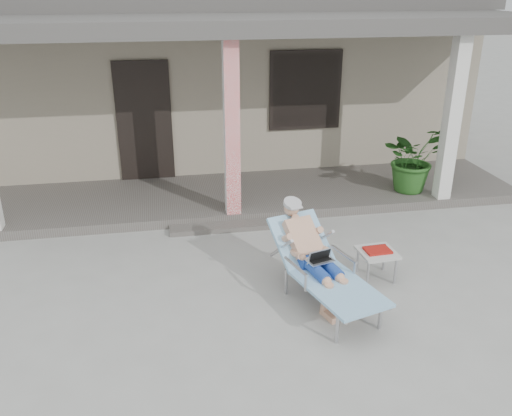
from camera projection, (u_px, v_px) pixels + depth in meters
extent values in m
plane|color=#9E9E99|center=(258.00, 292.00, 6.57)|extent=(60.00, 60.00, 0.00)
cube|color=gray|center=(205.00, 78.00, 11.88)|extent=(10.00, 5.00, 3.00)
cube|color=black|center=(144.00, 122.00, 9.49)|extent=(0.95, 0.06, 2.10)
cube|color=black|center=(305.00, 90.00, 9.79)|extent=(1.20, 0.06, 1.30)
cube|color=black|center=(305.00, 90.00, 9.79)|extent=(1.32, 0.05, 1.42)
cube|color=#605B56|center=(226.00, 196.00, 9.27)|extent=(10.00, 2.00, 0.15)
cube|color=red|center=(232.00, 130.00, 7.96)|extent=(0.22, 0.22, 2.61)
cube|color=silver|center=(452.00, 120.00, 8.53)|extent=(0.22, 0.22, 2.61)
cube|color=#474442|center=(222.00, 24.00, 8.17)|extent=(10.00, 2.30, 0.24)
cube|color=#605B56|center=(236.00, 226.00, 8.24)|extent=(2.00, 0.30, 0.07)
cylinder|color=#B7B7BC|center=(337.00, 329.00, 5.59)|extent=(0.04, 0.04, 0.34)
cylinder|color=#B7B7BC|center=(380.00, 315.00, 5.82)|extent=(0.04, 0.04, 0.34)
cylinder|color=#B7B7BC|center=(286.00, 282.00, 6.47)|extent=(0.04, 0.04, 0.34)
cylinder|color=#B7B7BC|center=(325.00, 271.00, 6.70)|extent=(0.04, 0.04, 0.34)
cube|color=#B7B7BC|center=(338.00, 289.00, 5.96)|extent=(0.85, 1.22, 0.03)
cube|color=#96D2E8|center=(338.00, 288.00, 5.96)|extent=(0.95, 1.28, 0.04)
cube|color=#B7B7BC|center=(301.00, 243.00, 6.55)|extent=(0.69, 0.66, 0.45)
cube|color=#96D2E8|center=(301.00, 240.00, 6.53)|extent=(0.79, 0.75, 0.51)
cylinder|color=#AEAEB1|center=(291.00, 202.00, 6.59)|extent=(0.27, 0.28, 0.12)
cube|color=silver|center=(320.00, 260.00, 6.22)|extent=(0.35, 0.29, 0.21)
cube|color=beige|center=(377.00, 252.00, 6.75)|extent=(0.47, 0.47, 0.04)
cylinder|color=#B7B7BC|center=(368.00, 274.00, 6.63)|extent=(0.03, 0.03, 0.34)
cylinder|color=#B7B7BC|center=(395.00, 271.00, 6.69)|extent=(0.03, 0.03, 0.34)
cylinder|color=#B7B7BC|center=(358.00, 260.00, 6.96)|extent=(0.03, 0.03, 0.34)
cylinder|color=#B7B7BC|center=(384.00, 258.00, 7.01)|extent=(0.03, 0.03, 0.34)
cube|color=#A61711|center=(378.00, 250.00, 6.74)|extent=(0.33, 0.25, 0.03)
cube|color=black|center=(374.00, 246.00, 6.84)|extent=(0.31, 0.04, 0.03)
imported|color=#26591E|center=(413.00, 158.00, 9.13)|extent=(1.29, 1.21, 1.14)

